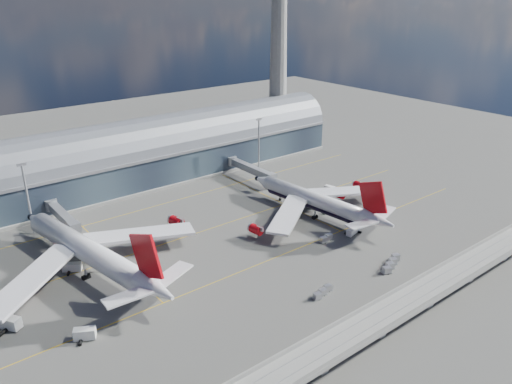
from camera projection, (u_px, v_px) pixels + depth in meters
ground at (244, 250)px, 162.03m from camera, size 500.00×500.00×0.00m
taxi_lines at (207, 227)px, 178.09m from camera, size 200.00×80.12×0.01m
terminal at (135, 158)px, 214.44m from camera, size 200.00×30.00×28.00m
control_tower at (279, 47)px, 251.72m from camera, size 19.00×19.00×103.00m
guideway at (381, 317)px, 120.05m from camera, size 220.00×8.50×7.20m
floodlight_mast_left at (28, 197)px, 168.16m from camera, size 3.00×0.70×25.70m
floodlight_mast_right at (259, 144)px, 225.58m from camera, size 3.00×0.70×25.70m
airliner_left at (91, 253)px, 146.97m from camera, size 71.88×75.67×23.13m
airliner_right at (316, 201)px, 185.84m from camera, size 62.66×65.52×20.77m
jet_bridge_left at (61, 214)px, 175.37m from camera, size 4.40×28.00×7.25m
jet_bridge_right at (249, 168)px, 220.98m from camera, size 4.40×32.00×7.25m
service_truck_0 at (6, 322)px, 124.29m from camera, size 6.56×8.09×3.30m
service_truck_1 at (85, 334)px, 120.25m from camera, size 5.65×4.54×2.98m
service_truck_2 at (353, 230)px, 172.33m from camera, size 7.14×3.66×2.49m
service_truck_3 at (370, 207)px, 190.60m from camera, size 5.52×6.19×2.91m
service_truck_4 at (330, 189)px, 208.38m from camera, size 2.91×4.74×2.56m
service_truck_5 at (72, 267)px, 149.41m from camera, size 5.82×4.75×2.68m
cargo_train_0 at (323, 292)px, 138.01m from camera, size 7.92×3.17×1.73m
cargo_train_1 at (391, 264)px, 152.05m from camera, size 11.57×5.83×1.95m
cargo_train_2 at (326, 238)px, 167.60m from camera, size 5.78×2.59×1.90m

